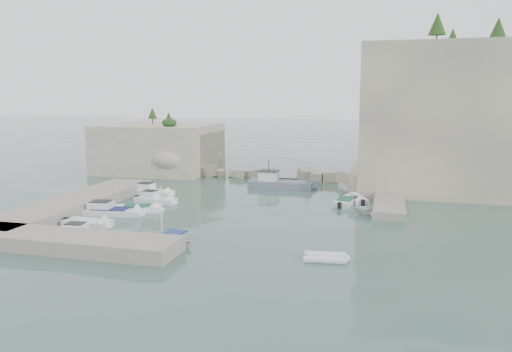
% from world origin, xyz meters
% --- Properties ---
extents(ground, '(400.00, 400.00, 0.00)m').
position_xyz_m(ground, '(0.00, 0.00, 0.00)').
color(ground, '#3F5E54').
rests_on(ground, ground).
extents(cliff_east, '(26.00, 22.00, 17.00)m').
position_xyz_m(cliff_east, '(23.00, 23.00, 8.50)').
color(cliff_east, beige).
rests_on(cliff_east, ground).
extents(cliff_terrace, '(8.00, 10.00, 2.50)m').
position_xyz_m(cliff_terrace, '(13.00, 18.00, 1.25)').
color(cliff_terrace, beige).
rests_on(cliff_terrace, ground).
extents(outcrop_west, '(16.00, 14.00, 7.00)m').
position_xyz_m(outcrop_west, '(-20.00, 25.00, 3.50)').
color(outcrop_west, beige).
rests_on(outcrop_west, ground).
extents(quay_west, '(5.00, 24.00, 1.10)m').
position_xyz_m(quay_west, '(-17.00, -1.00, 0.55)').
color(quay_west, '#9E9689').
rests_on(quay_west, ground).
extents(quay_south, '(18.00, 4.00, 1.10)m').
position_xyz_m(quay_south, '(-10.00, -12.50, 0.55)').
color(quay_south, '#9E9689').
rests_on(quay_south, ground).
extents(ledge_east, '(3.00, 16.00, 0.80)m').
position_xyz_m(ledge_east, '(13.50, 10.00, 0.40)').
color(ledge_east, '#9E9689').
rests_on(ledge_east, ground).
extents(breakwater, '(28.00, 3.00, 1.40)m').
position_xyz_m(breakwater, '(-1.00, 22.00, 0.70)').
color(breakwater, beige).
rests_on(breakwater, ground).
extents(motorboat_a, '(5.97, 2.54, 1.40)m').
position_xyz_m(motorboat_a, '(-12.99, 8.01, 0.00)').
color(motorboat_a, white).
rests_on(motorboat_a, ground).
extents(motorboat_b, '(5.05, 2.11, 1.40)m').
position_xyz_m(motorboat_b, '(-10.49, 3.97, 0.00)').
color(motorboat_b, white).
rests_on(motorboat_b, ground).
extents(motorboat_c, '(5.32, 3.21, 0.70)m').
position_xyz_m(motorboat_c, '(-10.47, -0.10, 0.00)').
color(motorboat_c, white).
rests_on(motorboat_c, ground).
extents(motorboat_d, '(6.95, 2.86, 1.40)m').
position_xyz_m(motorboat_d, '(-12.29, -2.03, 0.00)').
color(motorboat_d, white).
rests_on(motorboat_d, ground).
extents(motorboat_e, '(4.55, 1.93, 0.70)m').
position_xyz_m(motorboat_e, '(-11.93, -6.38, 0.00)').
color(motorboat_e, silver).
rests_on(motorboat_e, ground).
extents(motorboat_f, '(5.29, 2.00, 1.40)m').
position_xyz_m(motorboat_f, '(-9.82, -10.03, 0.00)').
color(motorboat_f, white).
rests_on(motorboat_f, ground).
extents(rowboat, '(5.68, 4.41, 1.08)m').
position_xyz_m(rowboat, '(-3.34, -9.55, 0.00)').
color(rowboat, white).
rests_on(rowboat, ground).
extents(inflatable_dinghy, '(3.38, 1.92, 0.44)m').
position_xyz_m(inflatable_dinghy, '(9.22, -10.21, 0.00)').
color(inflatable_dinghy, silver).
rests_on(inflatable_dinghy, ground).
extents(tender_east_a, '(3.58, 3.32, 1.55)m').
position_xyz_m(tender_east_a, '(11.58, 4.43, 0.00)').
color(tender_east_a, white).
rests_on(tender_east_a, ground).
extents(tender_east_b, '(2.52, 5.03, 0.70)m').
position_xyz_m(tender_east_b, '(9.11, 8.40, 0.00)').
color(tender_east_b, silver).
rests_on(tender_east_b, ground).
extents(tender_east_c, '(2.77, 4.45, 0.70)m').
position_xyz_m(tender_east_c, '(10.17, 10.04, 0.00)').
color(tender_east_c, white).
rests_on(tender_east_c, ground).
extents(tender_east_d, '(4.15, 1.98, 1.54)m').
position_xyz_m(tender_east_d, '(9.62, 14.17, 0.00)').
color(tender_east_d, white).
rests_on(tender_east_d, ground).
extents(work_boat, '(8.78, 2.71, 2.20)m').
position_xyz_m(work_boat, '(0.54, 16.13, 0.00)').
color(work_boat, slate).
rests_on(work_boat, ground).
extents(rowboat_mast, '(0.10, 0.10, 4.20)m').
position_xyz_m(rowboat_mast, '(-3.34, -9.55, 2.64)').
color(rowboat_mast, white).
rests_on(rowboat_mast, rowboat).
extents(vegetation, '(53.48, 13.88, 13.40)m').
position_xyz_m(vegetation, '(17.83, 24.40, 17.93)').
color(vegetation, '#1E4219').
rests_on(vegetation, ground).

